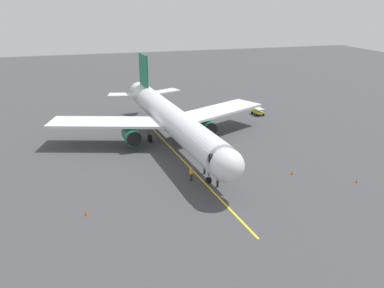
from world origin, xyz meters
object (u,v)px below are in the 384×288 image
(baggage_cart_near_nose, at_px, (153,123))
(airplane, at_px, (171,119))
(ground_crew_marshaller, at_px, (191,174))
(baggage_cart_portside, at_px, (258,111))
(safety_cone_wing_port, at_px, (86,213))
(ground_crew_loader, at_px, (218,180))
(safety_cone_nose_left, at_px, (357,181))
(ground_crew_wing_walker, at_px, (205,167))
(safety_cone_nose_right, at_px, (292,172))

(baggage_cart_near_nose, bearing_deg, airplane, 94.53)
(ground_crew_marshaller, distance_m, baggage_cart_portside, 31.51)
(safety_cone_wing_port, bearing_deg, ground_crew_marshaller, -158.67)
(baggage_cart_portside, bearing_deg, ground_crew_marshaller, 50.28)
(airplane, distance_m, ground_crew_loader, 15.53)
(ground_crew_marshaller, distance_m, ground_crew_loader, 3.49)
(baggage_cart_portside, relative_size, safety_cone_nose_left, 4.90)
(ground_crew_wing_walker, bearing_deg, ground_crew_loader, 93.81)
(ground_crew_wing_walker, xyz_separation_m, safety_cone_nose_left, (-16.35, 7.59, -0.61))
(baggage_cart_portside, distance_m, safety_cone_nose_right, 27.19)
(safety_cone_nose_left, relative_size, safety_cone_nose_right, 1.00)
(safety_cone_nose_left, bearing_deg, safety_cone_nose_right, -35.27)
(baggage_cart_near_nose, xyz_separation_m, baggage_cart_portside, (-20.16, -1.74, 0.00))
(ground_crew_wing_walker, xyz_separation_m, baggage_cart_near_nose, (2.18, -21.03, -0.23))
(airplane, relative_size, safety_cone_wing_port, 73.37)
(ground_crew_wing_walker, xyz_separation_m, ground_crew_loader, (-0.26, 3.97, 0.00))
(ground_crew_marshaller, xyz_separation_m, baggage_cart_near_nose, (0.03, -22.49, -0.23))
(safety_cone_nose_left, distance_m, safety_cone_nose_right, 7.41)
(airplane, xyz_separation_m, ground_crew_marshaller, (0.76, 12.61, -3.12))
(airplane, height_order, safety_cone_nose_left, airplane)
(ground_crew_loader, height_order, baggage_cart_portside, ground_crew_loader)
(baggage_cart_portside, height_order, safety_cone_nose_left, baggage_cart_portside)
(baggage_cart_near_nose, height_order, safety_cone_wing_port, baggage_cart_near_nose)
(ground_crew_wing_walker, height_order, baggage_cart_portside, ground_crew_wing_walker)
(airplane, xyz_separation_m, safety_cone_nose_right, (-11.70, 14.46, -3.73))
(ground_crew_loader, relative_size, safety_cone_wing_port, 3.11)
(airplane, height_order, safety_cone_nose_right, airplane)
(ground_crew_wing_walker, height_order, baggage_cart_near_nose, ground_crew_wing_walker)
(safety_cone_nose_left, xyz_separation_m, safety_cone_nose_right, (6.05, -4.28, 0.00))
(ground_crew_marshaller, relative_size, safety_cone_wing_port, 3.11)
(baggage_cart_portside, xyz_separation_m, safety_cone_nose_right, (7.68, 26.08, -0.38))
(baggage_cart_near_nose, bearing_deg, safety_cone_nose_left, 122.93)
(ground_crew_wing_walker, bearing_deg, ground_crew_marshaller, 34.03)
(ground_crew_wing_walker, bearing_deg, airplane, -82.83)
(safety_cone_nose_left, xyz_separation_m, safety_cone_wing_port, (30.87, -1.30, 0.00))
(baggage_cart_portside, relative_size, safety_cone_nose_right, 4.90)
(airplane, distance_m, baggage_cart_near_nose, 10.46)
(safety_cone_nose_left, height_order, safety_cone_wing_port, same)
(safety_cone_nose_right, bearing_deg, baggage_cart_near_nose, -62.85)
(safety_cone_nose_right, xyz_separation_m, safety_cone_wing_port, (24.82, 2.98, 0.00))
(ground_crew_marshaller, xyz_separation_m, safety_cone_wing_port, (12.36, 4.83, -0.61))
(airplane, bearing_deg, ground_crew_wing_walker, 97.17)
(airplane, height_order, ground_crew_loader, airplane)
(airplane, height_order, ground_crew_wing_walker, airplane)
(safety_cone_wing_port, bearing_deg, airplane, -126.96)
(airplane, bearing_deg, safety_cone_wing_port, 53.04)
(ground_crew_marshaller, distance_m, safety_cone_wing_port, 13.28)
(baggage_cart_near_nose, bearing_deg, safety_cone_nose_right, 117.15)
(airplane, bearing_deg, ground_crew_loader, 96.29)
(baggage_cart_near_nose, height_order, safety_cone_nose_left, baggage_cart_near_nose)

